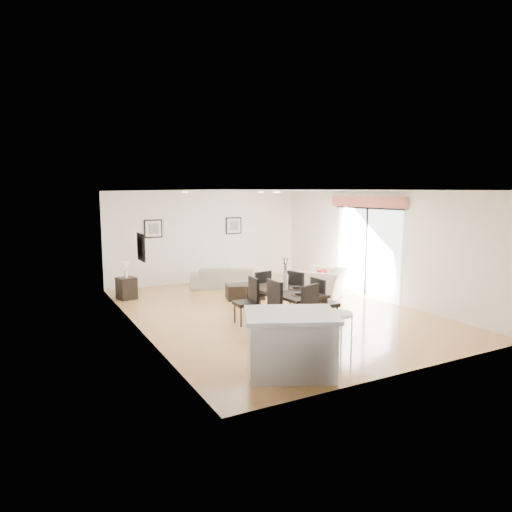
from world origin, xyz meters
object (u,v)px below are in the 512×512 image
dining_chair_wnear (270,305)px  dining_chair_wfar (249,298)px  dining_chair_enear (322,299)px  bar_stool (341,320)px  dining_table (285,294)px  kitchen_island (290,343)px  dining_chair_efar (299,291)px  sofa (226,277)px  side_table (127,288)px  dining_chair_head (314,310)px  dining_chair_foot (261,289)px  armchair (323,284)px  coffee_table (245,291)px

dining_chair_wnear → dining_chair_wfar: 0.85m
dining_chair_enear → bar_stool: dining_chair_enear is taller
dining_table → kitchen_island: kitchen_island is taller
dining_chair_wnear → dining_chair_efar: (1.20, 0.83, -0.02)m
sofa → dining_chair_wfar: size_ratio=2.08×
dining_chair_enear → dining_table: bearing=53.3°
dining_chair_wnear → bar_stool: dining_chair_wnear is taller
side_table → dining_chair_efar: bearing=-48.7°
dining_chair_head → dining_chair_wfar: bearing=95.2°
dining_chair_efar → dining_chair_foot: (-0.59, 0.65, -0.03)m
dining_table → dining_chair_foot: (0.01, 1.06, -0.11)m
bar_stool → armchair: bearing=57.3°
dining_table → dining_chair_efar: dining_chair_efar is taller
coffee_table → side_table: 2.98m
bar_stool → dining_chair_wnear: bearing=98.1°
bar_stool → dining_chair_enear: bearing=62.1°
kitchen_island → bar_stool: size_ratio=1.99×
dining_table → armchair: bearing=28.9°
sofa → dining_chair_wfar: bearing=94.5°
sofa → coffee_table: size_ratio=2.12×
dining_chair_wnear → dining_chair_efar: size_ratio=1.03×
dining_chair_wnear → kitchen_island: bearing=-23.8°
dining_chair_enear → side_table: 5.14m
bar_stool → sofa: bearing=82.7°
dining_chair_wnear → kitchen_island: size_ratio=0.63×
dining_table → dining_chair_enear: dining_chair_enear is taller
dining_chair_wnear → dining_chair_head: 0.85m
armchair → dining_chair_wfar: bearing=-17.4°
sofa → dining_chair_wnear: bearing=97.7°
kitchen_island → dining_chair_wfar: bearing=100.4°
dining_chair_foot → side_table: 3.61m
dining_chair_wnear → dining_chair_enear: bearing=86.3°
dining_chair_wfar → bar_stool: size_ratio=1.16×
dining_chair_efar → dining_table: bearing=109.7°
dining_chair_head → side_table: 5.37m
dining_chair_wfar → dining_chair_head: dining_chair_head is taller
dining_chair_enear → bar_stool: size_ratio=1.20×
dining_table → dining_chair_head: (-0.02, -1.06, -0.08)m
dining_chair_wnear → sofa: bearing=163.2°
dining_chair_enear → bar_stool: (-0.94, -1.78, 0.16)m
sofa → dining_chair_enear: 4.38m
sofa → dining_table: size_ratio=1.09×
dining_chair_foot → armchair: bearing=-175.1°
side_table → armchair: bearing=-27.7°
armchair → coffee_table: size_ratio=1.25×
dining_chair_efar → dining_chair_head: 1.59m
dining_chair_wnear → dining_chair_enear: size_ratio=1.05×
dining_chair_wnear → coffee_table: bearing=159.1°
coffee_table → bar_stool: 4.69m
dining_chair_enear → kitchen_island: bearing=132.6°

